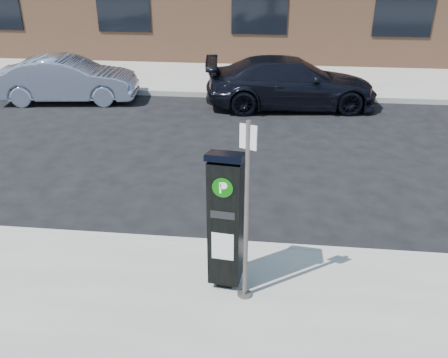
# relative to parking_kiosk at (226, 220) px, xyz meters

# --- Properties ---
(ground) EXTENTS (120.00, 120.00, 0.00)m
(ground) POSITION_rel_parking_kiosk_xyz_m (-0.20, 0.96, -1.10)
(ground) COLOR black
(ground) RESTS_ON ground
(sidewalk_far) EXTENTS (60.00, 12.00, 0.15)m
(sidewalk_far) POSITION_rel_parking_kiosk_xyz_m (-0.20, 14.96, -1.03)
(sidewalk_far) COLOR gray
(sidewalk_far) RESTS_ON ground
(curb_near) EXTENTS (60.00, 0.12, 0.16)m
(curb_near) POSITION_rel_parking_kiosk_xyz_m (-0.20, 0.94, -1.03)
(curb_near) COLOR #9E9B93
(curb_near) RESTS_ON ground
(curb_far) EXTENTS (60.00, 0.12, 0.16)m
(curb_far) POSITION_rel_parking_kiosk_xyz_m (-0.20, 8.98, -1.03)
(curb_far) COLOR #9E9B93
(curb_far) RESTS_ON ground
(parking_kiosk) EXTENTS (0.47, 0.42, 1.86)m
(parking_kiosk) POSITION_rel_parking_kiosk_xyz_m (0.00, 0.00, 0.00)
(parking_kiosk) COLOR black
(parking_kiosk) RESTS_ON sidewalk_near
(sign_pole) EXTENTS (0.19, 0.18, 2.29)m
(sign_pole) POSITION_rel_parking_kiosk_xyz_m (0.26, -0.21, 0.19)
(sign_pole) COLOR #4D4844
(sign_pole) RESTS_ON sidewalk_near
(car_silver) EXTENTS (4.08, 1.88, 1.30)m
(car_silver) POSITION_rel_parking_kiosk_xyz_m (-5.49, 8.11, -0.45)
(car_silver) COLOR #919FB9
(car_silver) RESTS_ON ground
(car_dark) EXTENTS (4.94, 2.47, 1.38)m
(car_dark) POSITION_rel_parking_kiosk_xyz_m (0.93, 8.27, -0.41)
(car_dark) COLOR black
(car_dark) RESTS_ON ground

